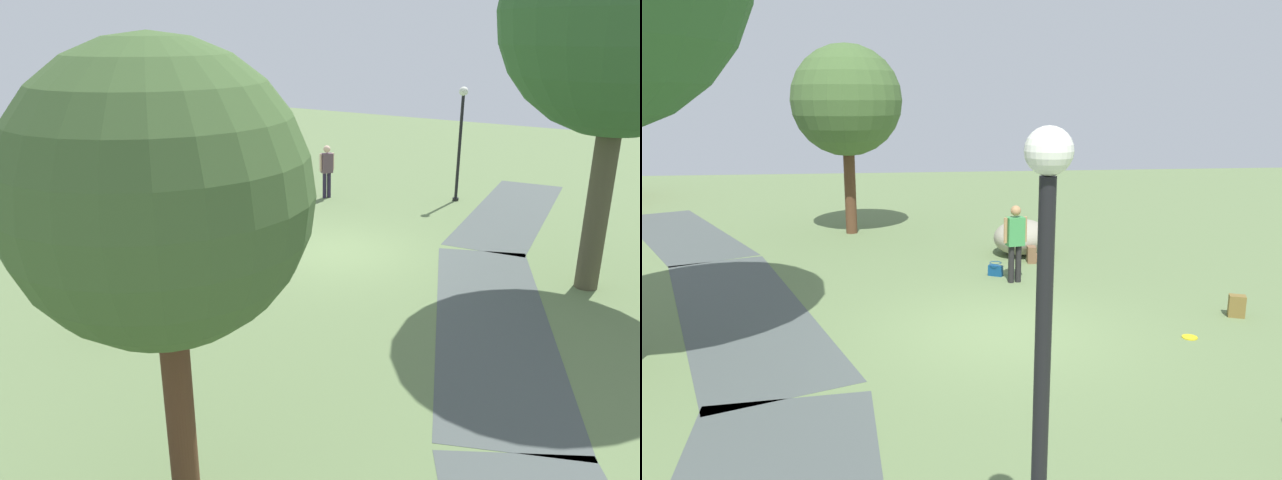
% 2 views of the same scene
% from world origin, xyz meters
% --- Properties ---
extents(ground_plane, '(48.00, 48.00, 0.00)m').
position_xyz_m(ground_plane, '(0.00, 0.00, 0.00)').
color(ground_plane, '#61784A').
extents(footpath_segment_mid, '(8.24, 4.85, 0.01)m').
position_xyz_m(footpath_segment_mid, '(1.71, 4.58, 0.00)').
color(footpath_segment_mid, '#474F4D').
rests_on(footpath_segment_mid, ground).
extents(footpath_segment_far, '(8.05, 5.72, 0.01)m').
position_xyz_m(footpath_segment_far, '(8.95, 7.92, 0.00)').
color(footpath_segment_far, '#474F4D').
rests_on(footpath_segment_far, ground).
extents(young_tree_near_path, '(3.12, 3.12, 5.38)m').
position_xyz_m(young_tree_near_path, '(8.41, 2.92, 3.80)').
color(young_tree_near_path, '#523421').
rests_on(young_tree_near_path, ground).
extents(lamp_post, '(0.28, 0.28, 3.68)m').
position_xyz_m(lamp_post, '(-6.31, 0.88, 2.26)').
color(lamp_post, black).
rests_on(lamp_post, ground).
extents(lawn_boulder, '(2.13, 2.05, 0.88)m').
position_xyz_m(lawn_boulder, '(5.31, -1.52, 0.44)').
color(lawn_boulder, gray).
rests_on(lawn_boulder, ground).
extents(woman_with_handbag, '(0.30, 0.51, 1.67)m').
position_xyz_m(woman_with_handbag, '(2.87, -0.85, 0.97)').
color(woman_with_handbag, black).
rests_on(woman_with_handbag, ground).
extents(handbag_on_grass, '(0.37, 0.37, 0.31)m').
position_xyz_m(handbag_on_grass, '(3.39, -0.52, 0.14)').
color(handbag_on_grass, navy).
rests_on(handbag_on_grass, ground).
extents(backpack_by_boulder, '(0.30, 0.28, 0.40)m').
position_xyz_m(backpack_by_boulder, '(4.43, -1.59, 0.19)').
color(backpack_by_boulder, brown).
rests_on(backpack_by_boulder, ground).
extents(spare_backpack_on_lawn, '(0.33, 0.34, 0.40)m').
position_xyz_m(spare_backpack_on_lawn, '(0.27, -4.39, 0.19)').
color(spare_backpack_on_lawn, brown).
rests_on(spare_backpack_on_lawn, ground).
extents(frisbee_on_grass, '(0.25, 0.25, 0.02)m').
position_xyz_m(frisbee_on_grass, '(-0.62, -3.07, 0.01)').
color(frisbee_on_grass, gold).
rests_on(frisbee_on_grass, ground).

